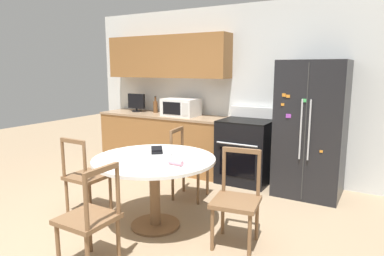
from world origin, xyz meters
name	(u,v)px	position (x,y,z in m)	size (l,w,h in m)	color
ground_plane	(121,240)	(0.00, 0.00, 0.00)	(14.00, 14.00, 0.00)	#9E8466
back_wall	(214,81)	(-0.30, 2.59, 1.45)	(5.20, 0.44, 2.60)	silver
kitchen_counter	(163,141)	(-1.09, 2.29, 0.45)	(2.24, 0.64, 0.90)	#936033
refrigerator	(311,129)	(1.30, 2.23, 0.88)	(0.82, 0.74, 1.76)	black
oven_range	(246,150)	(0.40, 2.26, 0.47)	(0.73, 0.68, 1.08)	black
microwave	(181,107)	(-0.73, 2.29, 1.04)	(0.56, 0.40, 0.28)	white
countertop_tv	(136,102)	(-1.69, 2.34, 1.07)	(0.34, 0.16, 0.31)	black
counter_bottle	(155,106)	(-1.32, 2.40, 1.01)	(0.08, 0.08, 0.28)	brown
dining_table	(154,170)	(0.11, 0.41, 0.61)	(1.27, 1.27, 0.75)	white
dining_chair_near	(90,219)	(0.11, -0.48, 0.43)	(0.42, 0.42, 0.90)	brown
dining_chair_right	(237,200)	(1.00, 0.50, 0.43)	(0.48, 0.48, 0.90)	brown
dining_chair_left	(86,177)	(-0.78, 0.29, 0.43)	(0.42, 0.42, 0.90)	brown
dining_chair_far	(188,165)	(-0.01, 1.29, 0.43)	(0.48, 0.48, 0.90)	brown
candle_glass	(168,157)	(0.29, 0.40, 0.78)	(0.09, 0.09, 0.08)	silver
folded_napkin	(176,162)	(0.45, 0.30, 0.78)	(0.15, 0.06, 0.05)	pink
wallet	(157,151)	(0.02, 0.59, 0.78)	(0.17, 0.17, 0.07)	black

